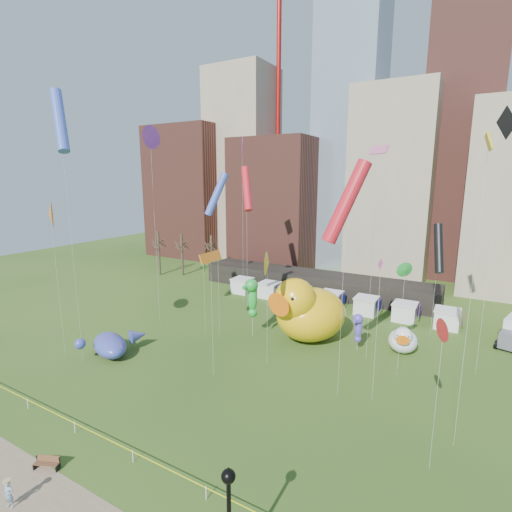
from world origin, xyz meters
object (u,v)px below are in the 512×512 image
Objects in this scene: seahorse_purple at (358,326)px; whale_inflatable at (112,344)px; woman at (9,495)px; big_duck at (308,311)px; small_duck at (403,340)px; seahorse_green at (252,295)px; park_bench at (47,462)px.

whale_inflatable is (-22.20, -13.80, -1.72)m from seahorse_purple.
big_duck is at bearing 63.52° from woman.
seahorse_green reaches higher than small_duck.
seahorse_purple is 29.88m from park_bench.
big_duck is at bearing -175.97° from small_duck.
seahorse_green is 28.00m from woman.
small_duck is at bearing 33.20° from seahorse_green.
whale_inflatable is at bearing -113.42° from seahorse_green.
seahorse_purple is 32.09m from woman.
whale_inflatable is at bearing 102.91° from park_bench.
park_bench is at bearing -73.04° from seahorse_green.
park_bench is at bearing -106.14° from seahorse_purple.
whale_inflatable is 4.21× the size of park_bench.
woman is (0.39, -27.68, -4.21)m from seahorse_green.
park_bench is 3.08m from woman.
big_duck is 6.53× the size of woman.
seahorse_purple is at bearing -162.86° from small_duck.
small_duck is at bearing 33.65° from seahorse_purple.
woman is (-5.69, -29.80, -2.67)m from big_duck.
seahorse_purple is at bearing 53.39° from woman.
woman is (10.76, -16.11, -0.29)m from whale_inflatable.
seahorse_purple is at bearing 29.16° from seahorse_green.
big_duck is 6.59× the size of park_bench.
big_duck is at bearing 52.59° from park_bench.
big_duck is at bearing 64.71° from whale_inflatable.
whale_inflatable is at bearing -119.93° from big_duck.
woman is (1.05, -2.87, 0.41)m from park_bench.
small_duck is 1.02× the size of seahorse_purple.
seahorse_green reaches higher than seahorse_purple.
seahorse_purple reaches higher than woman.
small_duck is 4.96m from seahorse_purple.
park_bench is (-16.80, -29.05, -1.00)m from small_duck.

